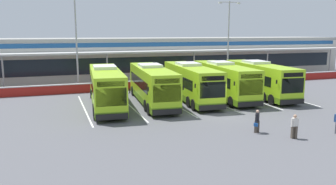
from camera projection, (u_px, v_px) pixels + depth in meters
name	position (u px, v px, depth m)	size (l,w,h in m)	color
ground_plane	(218.00, 115.00, 28.38)	(200.00, 200.00, 0.00)	#56565B
terminal_building	(139.00, 57.00, 52.83)	(70.00, 13.00, 6.00)	beige
red_barrier_wall	(164.00, 84.00, 41.74)	(60.00, 0.40, 1.10)	maroon
coach_bus_leftmost	(106.00, 88.00, 31.04)	(3.79, 12.32, 3.78)	#9ED11E
coach_bus_left_centre	(152.00, 85.00, 32.59)	(3.79, 12.32, 3.78)	#9ED11E
coach_bus_centre	(191.00, 83.00, 34.18)	(3.79, 12.32, 3.78)	#9ED11E
coach_bus_right_centre	(224.00, 81.00, 35.51)	(3.79, 12.32, 3.78)	#9ED11E
coach_bus_rightmost	(259.00, 80.00, 36.48)	(3.79, 12.32, 3.78)	#9ED11E
bay_stripe_far_west	(84.00, 109.00, 30.53)	(0.14, 13.00, 0.01)	silver
bay_stripe_west	(130.00, 105.00, 31.90)	(0.14, 13.00, 0.01)	silver
bay_stripe_mid_west	(171.00, 102.00, 33.26)	(0.14, 13.00, 0.01)	silver
bay_stripe_centre	(209.00, 100.00, 34.63)	(0.14, 13.00, 0.01)	silver
bay_stripe_mid_east	(244.00, 97.00, 36.00)	(0.14, 13.00, 0.01)	silver
bay_stripe_east	(277.00, 95.00, 37.37)	(0.14, 13.00, 0.01)	silver
pedestrian_with_handbag	(257.00, 121.00, 23.12)	(0.58, 0.55, 1.62)	#4C4238
pedestrian_in_dark_coat	(295.00, 126.00, 21.83)	(0.53, 0.31, 1.62)	#4C4238
lamp_post_west	(76.00, 37.00, 39.02)	(3.24, 0.28, 11.00)	#9E9EA3
lamp_post_centre	(228.00, 37.00, 45.58)	(3.24, 0.28, 11.00)	#9E9EA3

